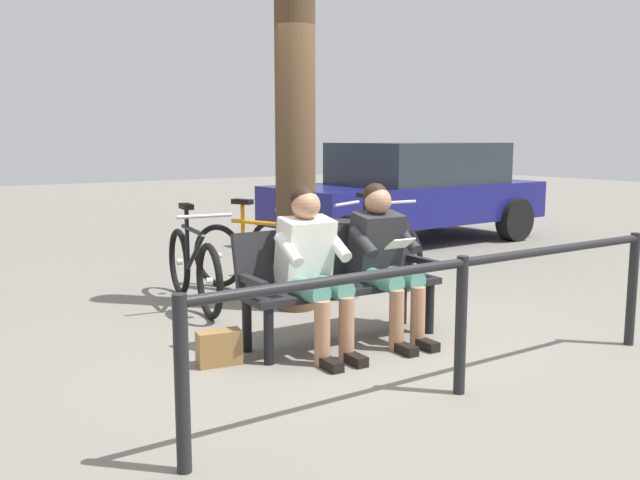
# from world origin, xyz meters

# --- Properties ---
(ground_plane) EXTENTS (40.00, 40.00, 0.00)m
(ground_plane) POSITION_xyz_m (0.00, 0.00, 0.00)
(ground_plane) COLOR slate
(bench) EXTENTS (1.62, 0.55, 0.87)m
(bench) POSITION_xyz_m (0.04, -0.25, 0.51)
(bench) COLOR black
(bench) RESTS_ON ground
(person_reading) EXTENTS (0.50, 0.78, 1.20)m
(person_reading) POSITION_xyz_m (-0.27, -0.07, 0.66)
(person_reading) COLOR #262628
(person_reading) RESTS_ON ground
(person_companion) EXTENTS (0.50, 0.78, 1.20)m
(person_companion) POSITION_xyz_m (0.37, -0.10, 0.66)
(person_companion) COLOR white
(person_companion) RESTS_ON ground
(handbag) EXTENTS (0.32, 0.19, 0.24)m
(handbag) POSITION_xyz_m (1.06, -0.22, 0.12)
(handbag) COLOR olive
(handbag) RESTS_ON ground
(tree_trunk) EXTENTS (0.36, 0.36, 3.21)m
(tree_trunk) POSITION_xyz_m (-0.23, -1.25, 1.60)
(tree_trunk) COLOR #4C3823
(tree_trunk) RESTS_ON ground
(litter_bin) EXTENTS (0.38, 0.38, 0.75)m
(litter_bin) POSITION_xyz_m (-0.83, -1.38, 0.38)
(litter_bin) COLOR slate
(litter_bin) RESTS_ON ground
(bicycle_purple) EXTENTS (0.48, 1.68, 0.94)m
(bicycle_purple) POSITION_xyz_m (-1.65, -1.89, 0.36)
(bicycle_purple) COLOR black
(bicycle_purple) RESTS_ON ground
(bicycle_green) EXTENTS (0.76, 1.56, 0.94)m
(bicycle_green) POSITION_xyz_m (-0.94, -2.04, 0.36)
(bicycle_green) COLOR black
(bicycle_green) RESTS_ON ground
(bicycle_blue) EXTENTS (0.75, 1.57, 0.94)m
(bicycle_blue) POSITION_xyz_m (-0.25, -2.01, 0.36)
(bicycle_blue) COLOR black
(bicycle_blue) RESTS_ON ground
(bicycle_orange) EXTENTS (0.48, 1.67, 0.94)m
(bicycle_orange) POSITION_xyz_m (0.50, -1.87, 0.36)
(bicycle_orange) COLOR black
(bicycle_orange) RESTS_ON ground
(railing_fence) EXTENTS (3.64, 0.11, 0.85)m
(railing_fence) POSITION_xyz_m (0.10, 1.09, 0.61)
(railing_fence) COLOR black
(railing_fence) RESTS_ON ground
(parked_car) EXTENTS (4.25, 2.12, 1.47)m
(parked_car) POSITION_xyz_m (-3.86, -3.74, 0.77)
(parked_car) COLOR navy
(parked_car) RESTS_ON ground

